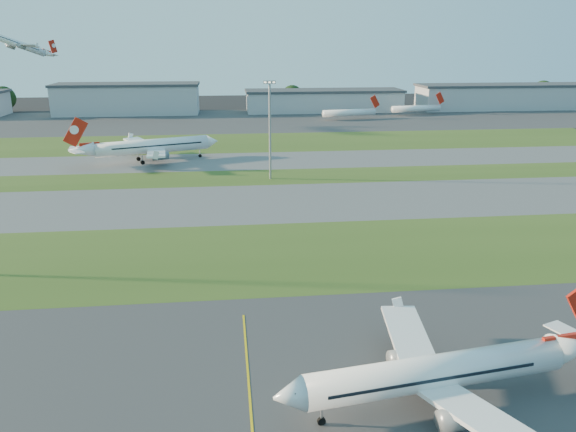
{
  "coord_description": "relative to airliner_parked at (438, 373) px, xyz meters",
  "views": [
    {
      "loc": [
        3.42,
        -38.69,
        35.63
      ],
      "look_at": [
        13.53,
        52.01,
        7.0
      ],
      "focal_mm": 35.0,
      "sensor_mm": 36.0,
      "label": 1
    }
  ],
  "objects": [
    {
      "name": "grass_strip_c",
      "position": [
        -23.85,
        156.66,
        -3.75
      ],
      "size": [
        300.0,
        40.0,
        0.01
      ],
      "primitive_type": "cube",
      "color": "#324A18",
      "rests_on": "ground"
    },
    {
      "name": "mini_jet_near",
      "position": [
        37.68,
        213.51,
        -0.47
      ],
      "size": [
        28.41,
        7.99,
        9.48
      ],
      "rotation": [
        0.0,
        0.0,
        0.19
      ],
      "color": "white",
      "rests_on": "ground"
    },
    {
      "name": "mini_jet_far",
      "position": [
        74.44,
        226.36,
        -0.47
      ],
      "size": [
        28.47,
        7.6,
        9.48
      ],
      "rotation": [
        0.0,
        0.0,
        0.17
      ],
      "color": "white",
      "rests_on": "ground"
    },
    {
      "name": "light_mast_centre",
      "position": [
        -8.85,
        99.66,
        11.06
      ],
      "size": [
        3.2,
        0.7,
        25.8
      ],
      "color": "gray",
      "rests_on": "ground"
    },
    {
      "name": "tree_mid_east",
      "position": [
        16.15,
        260.66,
        3.06
      ],
      "size": [
        11.55,
        11.55,
        12.6
      ],
      "color": "black",
      "rests_on": "ground"
    },
    {
      "name": "tree_west",
      "position": [
        -133.85,
        261.66,
        3.38
      ],
      "size": [
        12.1,
        12.1,
        13.2
      ],
      "color": "black",
      "rests_on": "ground"
    },
    {
      "name": "hangar_east",
      "position": [
        31.15,
        246.66,
        1.88
      ],
      "size": [
        81.6,
        23.0,
        11.2
      ],
      "color": "#9DA0A5",
      "rests_on": "ground"
    },
    {
      "name": "grass_strip_b",
      "position": [
        -23.85,
        101.66,
        -3.75
      ],
      "size": [
        300.0,
        18.0,
        0.01
      ],
      "primitive_type": "cube",
      "color": "#324A18",
      "rests_on": "ground"
    },
    {
      "name": "grass_strip_a",
      "position": [
        -23.85,
        43.66,
        -3.75
      ],
      "size": [
        300.0,
        34.0,
        0.01
      ],
      "primitive_type": "cube",
      "color": "#324A18",
      "rests_on": "ground"
    },
    {
      "name": "airliner_taxiing",
      "position": [
        -43.12,
        126.0,
        0.9
      ],
      "size": [
        40.72,
        34.44,
        13.26
      ],
      "rotation": [
        0.0,
        0.0,
        3.49
      ],
      "color": "white",
      "rests_on": "ground"
    },
    {
      "name": "hangar_far_east",
      "position": [
        131.15,
        246.66,
        2.88
      ],
      "size": [
        96.9,
        23.0,
        13.2
      ],
      "color": "#9DA0A5",
      "rests_on": "ground"
    },
    {
      "name": "tree_east",
      "position": [
        91.15,
        258.66,
        2.41
      ],
      "size": [
        10.45,
        10.45,
        11.4
      ],
      "color": "black",
      "rests_on": "ground"
    },
    {
      "name": "airliner_departing",
      "position": [
        -103.65,
        203.48,
        30.41
      ],
      "size": [
        21.78,
        21.18,
        8.99
      ],
      "rotation": [
        0.0,
        0.0,
        0.77
      ],
      "color": "white"
    },
    {
      "name": "taxiway_a",
      "position": [
        -23.85,
        76.66,
        -3.75
      ],
      "size": [
        300.0,
        32.0,
        0.01
      ],
      "primitive_type": "cube",
      "color": "#515154",
      "rests_on": "ground"
    },
    {
      "name": "apron_far",
      "position": [
        -23.85,
        216.66,
        -3.75
      ],
      "size": [
        400.0,
        80.0,
        0.01
      ],
      "primitive_type": "cube",
      "color": "#333335",
      "rests_on": "ground"
    },
    {
      "name": "airliner_parked",
      "position": [
        0.0,
        0.0,
        0.0
      ],
      "size": [
        34.13,
        28.75,
        10.69
      ],
      "rotation": [
        0.0,
        0.0,
        0.15
      ],
      "color": "white",
      "rests_on": "ground"
    },
    {
      "name": "taxiway_b",
      "position": [
        -23.85,
        123.66,
        -3.75
      ],
      "size": [
        300.0,
        26.0,
        0.01
      ],
      "primitive_type": "cube",
      "color": "#515154",
      "rests_on": "ground"
    },
    {
      "name": "hangar_west",
      "position": [
        -68.85,
        246.66,
        3.88
      ],
      "size": [
        71.4,
        23.0,
        15.2
      ],
      "color": "#9DA0A5",
      "rests_on": "ground"
    },
    {
      "name": "tree_far_east",
      "position": [
        161.15,
        262.66,
        3.71
      ],
      "size": [
        12.65,
        12.65,
        13.8
      ],
      "color": "black",
      "rests_on": "ground"
    },
    {
      "name": "tree_mid_west",
      "position": [
        -43.85,
        257.66,
        2.08
      ],
      "size": [
        9.9,
        9.9,
        10.8
      ],
      "color": "black",
      "rests_on": "ground"
    }
  ]
}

